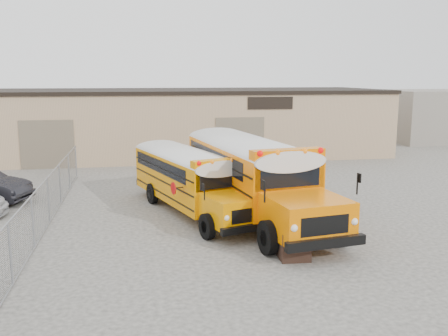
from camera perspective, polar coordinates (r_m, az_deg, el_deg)
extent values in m
plane|color=#464440|center=(17.67, -1.16, -8.09)|extent=(120.00, 120.00, 0.00)
cube|color=tan|center=(36.80, -5.88, 5.16)|extent=(30.00, 10.00, 4.50)
cube|color=black|center=(36.66, -5.95, 8.74)|extent=(30.20, 10.20, 0.25)
cube|color=black|center=(32.71, 5.32, 7.41)|extent=(3.00, 0.08, 0.80)
cube|color=#7F715A|center=(32.28, -19.54, 2.53)|extent=(3.20, 0.08, 3.00)
cube|color=#7F715A|center=(32.47, 1.84, 3.17)|extent=(3.20, 0.08, 3.00)
cylinder|color=gray|center=(14.78, -23.22, -9.05)|extent=(0.07, 0.07, 1.80)
cylinder|color=gray|center=(17.58, -21.00, -5.84)|extent=(0.07, 0.07, 1.80)
cylinder|color=gray|center=(20.43, -19.41, -3.51)|extent=(0.07, 0.07, 1.80)
cylinder|color=gray|center=(23.32, -18.22, -1.75)|extent=(0.07, 0.07, 1.80)
cylinder|color=gray|center=(26.23, -17.29, -0.38)|extent=(0.07, 0.07, 1.80)
cylinder|color=gray|center=(29.16, -16.55, 0.71)|extent=(0.07, 0.07, 1.80)
cylinder|color=gray|center=(20.24, -19.56, -1.09)|extent=(0.05, 18.00, 0.05)
cylinder|color=gray|center=(20.64, -19.27, -5.80)|extent=(0.05, 18.00, 0.05)
cube|color=gray|center=(20.43, -19.41, -3.51)|extent=(0.02, 18.00, 1.70)
cube|color=gray|center=(48.57, 23.42, 5.57)|extent=(10.00, 8.00, 4.40)
cube|color=orange|center=(26.35, -9.00, 1.05)|extent=(4.19, 7.10, 1.82)
cube|color=orange|center=(22.42, -5.36, -1.55)|extent=(2.46, 2.46, 1.02)
cube|color=black|center=(23.16, -6.34, 1.10)|extent=(1.75, 0.61, 0.67)
cube|color=silver|center=(26.20, -9.06, 3.30)|extent=(4.21, 7.17, 0.35)
cube|color=orange|center=(23.26, -6.55, 2.54)|extent=(2.20, 1.09, 0.32)
sphere|color=#E50705|center=(22.74, -8.56, 2.58)|extent=(0.18, 0.18, 0.18)
sphere|color=#E50705|center=(23.41, -4.25, 2.89)|extent=(0.18, 0.18, 0.18)
sphere|color=orange|center=(22.91, -7.35, 2.67)|extent=(0.18, 0.18, 0.18)
sphere|color=orange|center=(23.21, -5.41, 2.81)|extent=(0.18, 0.18, 0.18)
cube|color=black|center=(21.57, -4.28, -3.12)|extent=(2.13, 0.86, 0.25)
cube|color=black|center=(29.71, -11.10, 0.47)|extent=(2.12, 0.84, 0.25)
cube|color=black|center=(26.36, -8.99, 0.91)|extent=(4.18, 6.98, 0.05)
cube|color=black|center=(26.52, -9.22, 2.22)|extent=(3.89, 6.09, 0.55)
cylinder|color=black|center=(22.25, -7.95, -3.05)|extent=(0.52, 0.95, 0.92)
cylinder|color=black|center=(23.03, -3.00, -2.50)|extent=(0.52, 0.95, 0.92)
cylinder|color=black|center=(27.47, -11.94, -0.59)|extent=(0.52, 0.95, 0.92)
cylinder|color=black|center=(28.11, -7.80, -0.21)|extent=(0.52, 0.95, 0.92)
cylinder|color=#BF0505|center=(23.71, -10.65, 0.23)|extent=(0.18, 0.48, 0.50)
cube|color=orange|center=(26.96, -2.48, 2.02)|extent=(3.97, 8.54, 2.22)
cube|color=orange|center=(22.09, 1.42, -1.13)|extent=(2.72, 2.72, 1.24)
cube|color=black|center=(23.02, 0.39, 2.14)|extent=(2.20, 0.41, 0.81)
cube|color=silver|center=(26.80, -2.50, 4.71)|extent=(3.98, 8.62, 0.43)
cube|color=orange|center=(23.16, 0.19, 3.89)|extent=(2.70, 0.95, 0.39)
sphere|color=#E50705|center=(22.57, -2.33, 4.04)|extent=(0.22, 0.22, 0.22)
sphere|color=#E50705|center=(23.31, 3.03, 4.24)|extent=(0.22, 0.22, 0.22)
sphere|color=orange|center=(22.75, -0.82, 4.10)|extent=(0.22, 0.22, 0.22)
sphere|color=orange|center=(23.09, 1.59, 4.19)|extent=(0.22, 0.22, 0.22)
cube|color=black|center=(21.03, 2.62, -3.10)|extent=(2.65, 0.65, 0.30)
cube|color=black|center=(31.08, -4.65, 1.31)|extent=(2.65, 0.63, 0.30)
cube|color=black|center=(26.97, -2.48, 1.85)|extent=(3.98, 8.38, 0.06)
cube|color=black|center=(27.18, -2.68, 3.42)|extent=(3.79, 7.26, 0.67)
cylinder|color=black|center=(21.93, -1.85, -2.88)|extent=(0.48, 1.16, 1.12)
cylinder|color=black|center=(22.79, 4.35, -2.39)|extent=(0.48, 1.16, 1.12)
cylinder|color=black|center=(28.38, -5.89, 0.14)|extent=(0.48, 1.16, 1.12)
cylinder|color=black|center=(29.06, -0.95, 0.44)|extent=(0.48, 1.16, 1.12)
cube|color=black|center=(15.83, 7.99, -8.68)|extent=(0.95, 0.87, 0.92)
sphere|color=black|center=(15.70, 8.03, -7.26)|extent=(1.01, 1.01, 1.01)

